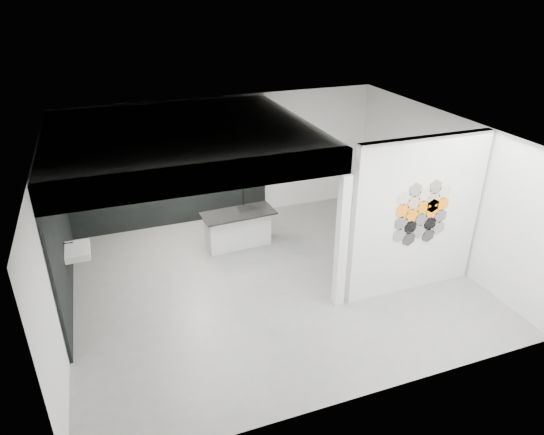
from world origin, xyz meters
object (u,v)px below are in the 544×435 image
at_px(glass_bowl, 234,161).
at_px(utensil_cup, 124,174).
at_px(stockpot, 116,174).
at_px(glass_vase, 234,160).
at_px(kitchen_island, 238,228).
at_px(wall_basin, 78,251).
at_px(kettle, 222,161).
at_px(bottle_dark, 157,169).
at_px(partition_panel, 417,217).

relative_size(glass_bowl, utensil_cup, 1.71).
xyz_separation_m(stockpot, glass_vase, (2.54, 0.00, -0.02)).
bearing_deg(kitchen_island, wall_basin, -170.14).
bearing_deg(glass_vase, glass_bowl, 0.00).
distance_m(glass_bowl, glass_vase, 0.01).
bearing_deg(utensil_cup, kettle, 0.00).
xyz_separation_m(kitchen_island, utensil_cup, (-2.04, 1.34, 0.97)).
bearing_deg(kettle, glass_vase, -3.24).
bearing_deg(stockpot, bottle_dark, 0.00).
relative_size(partition_panel, wall_basin, 4.67).
distance_m(wall_basin, kitchen_island, 3.16).
xyz_separation_m(glass_bowl, bottle_dark, (-1.71, 0.00, 0.02)).
distance_m(partition_panel, stockpot, 6.02).
distance_m(glass_bowl, bottle_dark, 1.71).
height_order(partition_panel, kitchen_island, partition_panel).
bearing_deg(kettle, stockpot, 176.76).
xyz_separation_m(wall_basin, stockpot, (0.85, 2.07, 0.55)).
distance_m(glass_vase, utensil_cup, 2.39).
height_order(glass_vase, bottle_dark, bottle_dark).
bearing_deg(glass_vase, kitchen_island, -104.65).
distance_m(partition_panel, utensil_cup, 5.91).
relative_size(kitchen_island, stockpot, 7.57).
xyz_separation_m(kitchen_island, glass_vase, (0.35, 1.34, 0.98)).
bearing_deg(utensil_cup, wall_basin, -115.82).
distance_m(wall_basin, bottle_dark, 2.72).
relative_size(glass_bowl, glass_vase, 1.29).
height_order(wall_basin, utensil_cup, utensil_cup).
height_order(partition_panel, kettle, partition_panel).
xyz_separation_m(kitchen_island, bottle_dark, (-1.36, 1.34, 0.99)).
distance_m(stockpot, utensil_cup, 0.15).
bearing_deg(kettle, bottle_dark, 176.76).
bearing_deg(partition_panel, utensil_cup, 139.12).
relative_size(wall_basin, glass_bowl, 3.74).
distance_m(bottle_dark, utensil_cup, 0.68).
distance_m(kettle, glass_vase, 0.28).
bearing_deg(stockpot, partition_panel, -39.96).
bearing_deg(kettle, utensil_cup, 176.76).
xyz_separation_m(partition_panel, kettle, (-2.36, 3.87, 0.01)).
distance_m(partition_panel, kettle, 4.53).
height_order(kitchen_island, utensil_cup, utensil_cup).
height_order(wall_basin, stockpot, stockpot).
xyz_separation_m(glass_vase, bottle_dark, (-1.71, 0.00, 0.01)).
bearing_deg(partition_panel, kitchen_island, 133.91).
height_order(stockpot, bottle_dark, stockpot).
bearing_deg(wall_basin, kettle, 33.59).
relative_size(wall_basin, kitchen_island, 0.40).
distance_m(partition_panel, glass_vase, 4.39).
relative_size(wall_basin, stockpot, 3.01).
relative_size(stockpot, kettle, 0.99).
relative_size(kitchen_island, kettle, 7.51).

